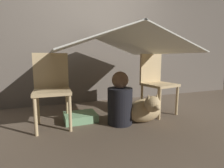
{
  "coord_description": "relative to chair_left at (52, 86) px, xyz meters",
  "views": [
    {
      "loc": [
        -0.79,
        -1.94,
        0.82
      ],
      "look_at": [
        0.0,
        0.15,
        0.48
      ],
      "focal_mm": 28.0,
      "sensor_mm": 36.0,
      "label": 1
    }
  ],
  "objects": [
    {
      "name": "chair_right",
      "position": [
        1.46,
        -0.0,
        0.0
      ],
      "size": [
        0.48,
        0.48,
        0.88
      ],
      "rotation": [
        0.0,
        0.0,
        0.19
      ],
      "color": "#D1B27F",
      "rests_on": "ground_plane"
    },
    {
      "name": "wall_back",
      "position": [
        0.74,
        1.01,
        0.76
      ],
      "size": [
        7.0,
        0.05,
        2.5
      ],
      "color": "#6B6056",
      "rests_on": "ground_plane"
    },
    {
      "name": "floor_cushion",
      "position": [
        0.34,
        0.03,
        -0.44
      ],
      "size": [
        0.41,
        0.33,
        0.1
      ],
      "color": "#7FB27F",
      "rests_on": "ground_plane"
    },
    {
      "name": "ground_plane",
      "position": [
        0.74,
        -0.22,
        -0.49
      ],
      "size": [
        8.8,
        8.8,
        0.0
      ],
      "primitive_type": "plane",
      "color": "brown"
    },
    {
      "name": "person_front",
      "position": [
        0.78,
        -0.23,
        -0.21
      ],
      "size": [
        0.31,
        0.31,
        0.66
      ],
      "color": "black",
      "rests_on": "ground_plane"
    },
    {
      "name": "chair_left",
      "position": [
        0.0,
        0.0,
        0.0
      ],
      "size": [
        0.42,
        0.42,
        0.88
      ],
      "rotation": [
        0.0,
        0.0,
        -0.03
      ],
      "color": "#D1B27F",
      "rests_on": "ground_plane"
    },
    {
      "name": "sheet_canopy",
      "position": [
        0.74,
        -0.07,
        0.52
      ],
      "size": [
        1.48,
        1.58,
        0.27
      ],
      "color": "silver"
    },
    {
      "name": "dog",
      "position": [
        1.09,
        -0.33,
        -0.31
      ],
      "size": [
        0.47,
        0.44,
        0.4
      ],
      "color": "tan",
      "rests_on": "ground_plane"
    }
  ]
}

